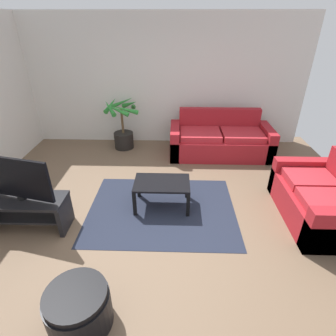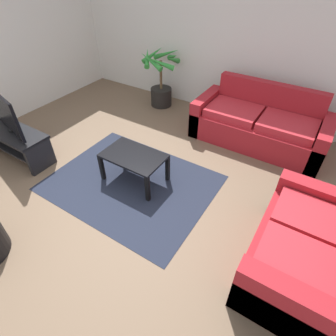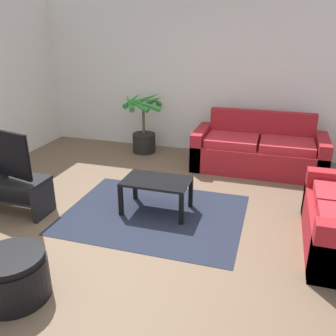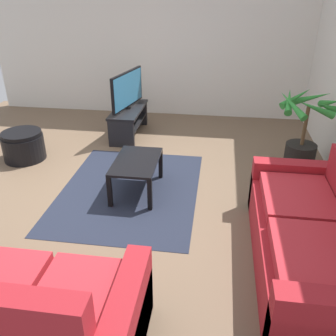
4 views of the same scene
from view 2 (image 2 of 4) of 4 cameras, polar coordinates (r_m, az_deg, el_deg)
The scene contains 9 objects.
ground_plane at distance 3.65m, azimuth -11.37°, elevation -5.96°, with size 6.60×6.60×0.00m, color brown.
wall_back at distance 5.25m, azimuth 10.84°, elevation 25.77°, with size 6.00×0.06×2.70m, color silver.
couch_main at distance 4.67m, azimuth 18.70°, elevation 8.54°, with size 2.07×0.90×0.90m.
couch_loveseat at distance 3.01m, azimuth 27.28°, elevation -15.67°, with size 0.90×1.47×0.90m.
tv_stand at distance 4.64m, azimuth -29.48°, elevation 5.07°, with size 1.10×0.45×0.47m.
tv at distance 4.43m, azimuth -31.43°, elevation 10.14°, with size 0.99×0.27×0.61m.
coffee_table at distance 3.63m, azimuth -7.28°, elevation 1.95°, with size 0.82×0.52×0.43m.
area_rug at distance 3.80m, azimuth -7.76°, elevation -3.11°, with size 2.20×1.70×0.01m, color #1E2333.
potted_palm at distance 5.56m, azimuth -1.50°, elevation 17.50°, with size 0.78×0.79×1.09m.
Camera 2 is at (1.94, -1.72, 2.57)m, focal length 28.77 mm.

